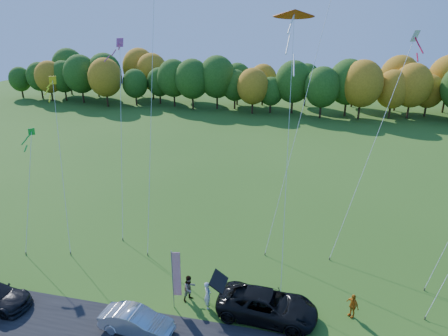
% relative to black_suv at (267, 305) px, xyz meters
% --- Properties ---
extents(ground, '(160.00, 160.00, 0.00)m').
position_rel_black_suv_xyz_m(ground, '(-4.00, -0.18, -0.82)').
color(ground, '#295316').
extents(tree_line, '(116.00, 12.00, 10.00)m').
position_rel_black_suv_xyz_m(tree_line, '(-4.00, 54.82, -0.82)').
color(tree_line, '#1E4711').
rests_on(tree_line, ground).
extents(black_suv, '(6.08, 3.13, 1.64)m').
position_rel_black_suv_xyz_m(black_suv, '(0.00, 0.00, 0.00)').
color(black_suv, black).
rests_on(black_suv, ground).
extents(silver_sedan, '(4.33, 1.79, 1.39)m').
position_rel_black_suv_xyz_m(silver_sedan, '(-7.02, -2.88, -0.12)').
color(silver_sedan, silver).
rests_on(silver_sedan, ground).
extents(person_tailgate_a, '(0.66, 0.78, 1.81)m').
position_rel_black_suv_xyz_m(person_tailgate_a, '(-3.65, -0.00, 0.09)').
color(person_tailgate_a, silver).
rests_on(person_tailgate_a, ground).
extents(person_tailgate_b, '(1.05, 1.08, 1.75)m').
position_rel_black_suv_xyz_m(person_tailgate_b, '(-4.94, 0.41, 0.05)').
color(person_tailgate_b, gray).
rests_on(person_tailgate_b, ground).
extents(person_east, '(0.89, 0.92, 1.55)m').
position_rel_black_suv_xyz_m(person_east, '(4.90, 1.20, -0.05)').
color(person_east, '#C86C12').
rests_on(person_east, ground).
extents(feather_flag, '(0.53, 0.17, 4.02)m').
position_rel_black_suv_xyz_m(feather_flag, '(-5.49, -0.44, 1.64)').
color(feather_flag, '#999999').
rests_on(feather_flag, ground).
extents(kite_delta_blue, '(3.66, 11.22, 28.42)m').
position_rel_black_suv_xyz_m(kite_delta_blue, '(-10.42, 9.68, 13.49)').
color(kite_delta_blue, '#4C3F33').
rests_on(kite_delta_blue, ground).
extents(kite_parafoil_orange, '(6.84, 11.77, 28.43)m').
position_rel_black_suv_xyz_m(kite_parafoil_orange, '(1.55, 12.11, 13.22)').
color(kite_parafoil_orange, '#4C3F33').
rests_on(kite_parafoil_orange, ground).
extents(kite_delta_red, '(2.93, 9.61, 18.62)m').
position_rel_black_suv_xyz_m(kite_delta_red, '(0.19, 6.57, 9.10)').
color(kite_delta_red, '#4C3F33').
rests_on(kite_delta_red, ground).
extents(kite_diamond_yellow, '(4.21, 6.47, 12.70)m').
position_rel_black_suv_xyz_m(kite_diamond_yellow, '(-17.09, 6.19, 5.30)').
color(kite_diamond_yellow, '#4C3F33').
rests_on(kite_diamond_yellow, ground).
extents(kite_diamond_green, '(1.44, 4.48, 9.06)m').
position_rel_black_suv_xyz_m(kite_diamond_green, '(-19.01, 4.49, 3.63)').
color(kite_diamond_green, '#4C3F33').
rests_on(kite_diamond_green, ground).
extents(kite_diamond_white, '(5.61, 8.15, 16.28)m').
position_rel_black_suv_xyz_m(kite_diamond_white, '(6.16, 10.69, 7.00)').
color(kite_diamond_white, '#4C3F33').
rests_on(kite_diamond_white, ground).
extents(kite_diamond_pink, '(3.04, 7.73, 15.47)m').
position_rel_black_suv_xyz_m(kite_diamond_pink, '(-13.57, 9.56, 6.67)').
color(kite_diamond_pink, '#4C3F33').
rests_on(kite_diamond_pink, ground).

